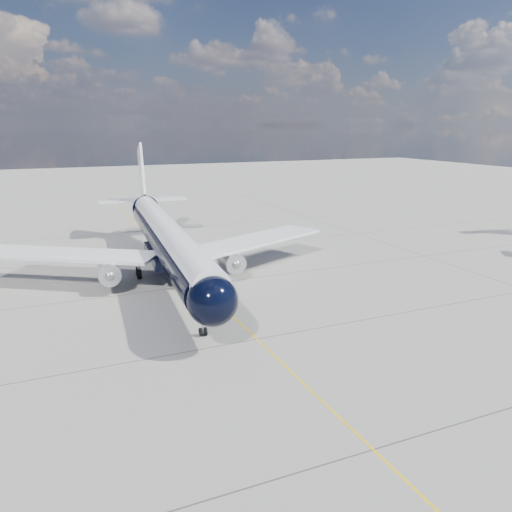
{
  "coord_description": "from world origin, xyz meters",
  "views": [
    {
      "loc": [
        -14.48,
        -23.07,
        16.21
      ],
      "look_at": [
        4.11,
        19.63,
        4.0
      ],
      "focal_mm": 35.0,
      "sensor_mm": 36.0,
      "label": 1
    }
  ],
  "objects": [
    {
      "name": "taxiway_centerline",
      "position": [
        0.0,
        25.0,
        0.0
      ],
      "size": [
        0.16,
        160.0,
        0.01
      ],
      "primitive_type": "cube",
      "color": "yellow",
      "rests_on": "ground"
    },
    {
      "name": "ground",
      "position": [
        0.0,
        30.0,
        0.0
      ],
      "size": [
        320.0,
        320.0,
        0.0
      ],
      "primitive_type": "plane",
      "color": "gray",
      "rests_on": "ground"
    },
    {
      "name": "main_airliner",
      "position": [
        -2.24,
        29.79,
        4.31
      ],
      "size": [
        39.41,
        48.13,
        13.9
      ],
      "rotation": [
        0.0,
        0.0,
        -0.08
      ],
      "color": "black",
      "rests_on": "ground"
    }
  ]
}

